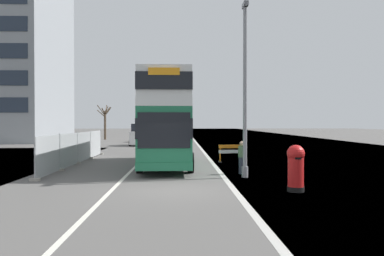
# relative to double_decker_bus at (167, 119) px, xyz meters

# --- Properties ---
(ground) EXTENTS (140.00, 280.00, 0.10)m
(ground) POSITION_rel_double_decker_bus_xyz_m (1.08, -8.01, -2.73)
(ground) COLOR #565451
(double_decker_bus) EXTENTS (2.91, 10.71, 5.05)m
(double_decker_bus) POSITION_rel_double_decker_bus_xyz_m (0.00, 0.00, 0.00)
(double_decker_bus) COLOR #1E6B47
(double_decker_bus) RESTS_ON ground
(lamppost_foreground) EXTENTS (0.29, 0.70, 7.86)m
(lamppost_foreground) POSITION_rel_double_decker_bus_xyz_m (3.70, -4.96, 1.02)
(lamppost_foreground) COLOR gray
(lamppost_foreground) RESTS_ON ground
(red_pillar_postbox) EXTENTS (0.64, 0.64, 1.68)m
(red_pillar_postbox) POSITION_rel_double_decker_bus_xyz_m (4.93, -8.60, -1.76)
(red_pillar_postbox) COLOR black
(red_pillar_postbox) RESTS_ON ground
(roadworks_barrier) EXTENTS (1.70, 0.62, 1.09)m
(roadworks_barrier) POSITION_rel_double_decker_bus_xyz_m (4.00, 1.65, -2.00)
(roadworks_barrier) COLOR orange
(roadworks_barrier) RESTS_ON ground
(construction_site_fence) EXTENTS (0.44, 13.80, 1.91)m
(construction_site_fence) POSITION_rel_double_decker_bus_xyz_m (-5.38, 1.03, -1.77)
(construction_site_fence) COLOR #A8AAAD
(construction_site_fence) RESTS_ON ground
(car_oncoming_near) EXTENTS (2.09, 4.11, 2.34)m
(car_oncoming_near) POSITION_rel_double_decker_bus_xyz_m (-3.46, 19.53, -1.60)
(car_oncoming_near) COLOR silver
(car_oncoming_near) RESTS_ON ground
(car_receding_mid) EXTENTS (1.95, 4.36, 2.19)m
(car_receding_mid) POSITION_rel_double_decker_bus_xyz_m (-3.11, 27.24, -1.66)
(car_receding_mid) COLOR slate
(car_receding_mid) RESTS_ON ground
(car_receding_far) EXTENTS (1.97, 3.97, 2.33)m
(car_receding_far) POSITION_rel_double_decker_bus_xyz_m (-3.14, 35.87, -1.60)
(car_receding_far) COLOR slate
(car_receding_far) RESTS_ON ground
(car_far_side) EXTENTS (1.97, 4.36, 2.31)m
(car_far_side) POSITION_rel_double_decker_bus_xyz_m (-2.72, 44.46, -1.61)
(car_far_side) COLOR slate
(car_far_side) RESTS_ON ground
(bare_tree_far_verge_near) EXTENTS (2.23, 2.74, 5.03)m
(bare_tree_far_verge_near) POSITION_rel_double_decker_bus_xyz_m (-9.93, 33.64, -0.04)
(bare_tree_far_verge_near) COLOR #4C3D2D
(bare_tree_far_verge_near) RESTS_ON ground
(pedestrian_at_kerb) EXTENTS (0.34, 0.34, 1.58)m
(pedestrian_at_kerb) POSITION_rel_double_decker_bus_xyz_m (3.75, -3.74, -1.90)
(pedestrian_at_kerb) COLOR #2D3342
(pedestrian_at_kerb) RESTS_ON ground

